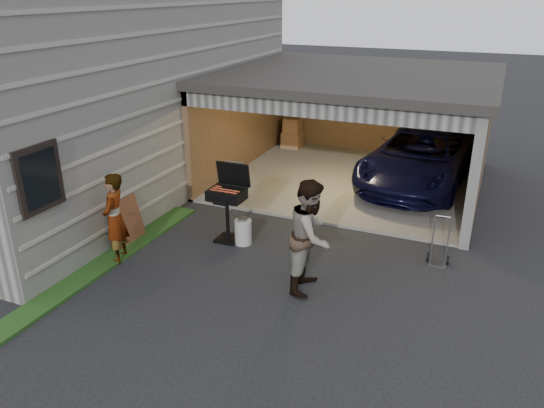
{
  "coord_description": "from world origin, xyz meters",
  "views": [
    {
      "loc": [
        4.13,
        -6.67,
        4.85
      ],
      "look_at": [
        0.56,
        1.59,
        1.15
      ],
      "focal_mm": 35.0,
      "sensor_mm": 36.0,
      "label": 1
    }
  ],
  "objects_px": {
    "bbq_grill": "(228,197)",
    "woman": "(115,218)",
    "man": "(311,236)",
    "hand_truck": "(438,255)",
    "minivan": "(420,159)",
    "plywood_panel": "(127,222)",
    "propane_tank": "(243,232)"
  },
  "relations": [
    {
      "from": "propane_tank",
      "to": "plywood_panel",
      "type": "xyz_separation_m",
      "value": [
        -2.16,
        -0.9,
        0.21
      ]
    },
    {
      "from": "minivan",
      "to": "bbq_grill",
      "type": "bearing_deg",
      "value": -116.51
    },
    {
      "from": "man",
      "to": "bbq_grill",
      "type": "relative_size",
      "value": 1.24
    },
    {
      "from": "woman",
      "to": "man",
      "type": "distance_m",
      "value": 3.7
    },
    {
      "from": "minivan",
      "to": "plywood_panel",
      "type": "xyz_separation_m",
      "value": [
        -4.86,
        -5.82,
        -0.23
      ]
    },
    {
      "from": "woman",
      "to": "bbq_grill",
      "type": "distance_m",
      "value": 2.22
    },
    {
      "from": "woman",
      "to": "plywood_panel",
      "type": "relative_size",
      "value": 1.83
    },
    {
      "from": "man",
      "to": "hand_truck",
      "type": "bearing_deg",
      "value": -50.7
    },
    {
      "from": "bbq_grill",
      "to": "man",
      "type": "bearing_deg",
      "value": -27.43
    },
    {
      "from": "bbq_grill",
      "to": "plywood_panel",
      "type": "relative_size",
      "value": 1.67
    },
    {
      "from": "minivan",
      "to": "hand_truck",
      "type": "bearing_deg",
      "value": -70.49
    },
    {
      "from": "man",
      "to": "plywood_panel",
      "type": "xyz_separation_m",
      "value": [
        -3.96,
        0.16,
        -0.52
      ]
    },
    {
      "from": "man",
      "to": "propane_tank",
      "type": "relative_size",
      "value": 3.84
    },
    {
      "from": "man",
      "to": "plywood_panel",
      "type": "height_order",
      "value": "man"
    },
    {
      "from": "minivan",
      "to": "plywood_panel",
      "type": "distance_m",
      "value": 7.59
    },
    {
      "from": "bbq_grill",
      "to": "plywood_panel",
      "type": "bearing_deg",
      "value": -151.94
    },
    {
      "from": "woman",
      "to": "man",
      "type": "xyz_separation_m",
      "value": [
        3.66,
        0.51,
        0.12
      ]
    },
    {
      "from": "minivan",
      "to": "propane_tank",
      "type": "xyz_separation_m",
      "value": [
        -2.7,
        -4.91,
        -0.45
      ]
    },
    {
      "from": "woman",
      "to": "hand_truck",
      "type": "height_order",
      "value": "woman"
    },
    {
      "from": "minivan",
      "to": "man",
      "type": "bearing_deg",
      "value": -92.86
    },
    {
      "from": "bbq_grill",
      "to": "woman",
      "type": "bearing_deg",
      "value": -132.57
    },
    {
      "from": "bbq_grill",
      "to": "hand_truck",
      "type": "height_order",
      "value": "bbq_grill"
    },
    {
      "from": "woman",
      "to": "man",
      "type": "relative_size",
      "value": 0.88
    },
    {
      "from": "plywood_panel",
      "to": "woman",
      "type": "bearing_deg",
      "value": -66.0
    },
    {
      "from": "man",
      "to": "hand_truck",
      "type": "height_order",
      "value": "man"
    },
    {
      "from": "hand_truck",
      "to": "propane_tank",
      "type": "bearing_deg",
      "value": -173.0
    },
    {
      "from": "plywood_panel",
      "to": "propane_tank",
      "type": "bearing_deg",
      "value": 22.75
    },
    {
      "from": "minivan",
      "to": "hand_truck",
      "type": "height_order",
      "value": "minivan"
    },
    {
      "from": "minivan",
      "to": "propane_tank",
      "type": "relative_size",
      "value": 9.83
    },
    {
      "from": "woman",
      "to": "bbq_grill",
      "type": "bearing_deg",
      "value": 119.5
    },
    {
      "from": "minivan",
      "to": "man",
      "type": "relative_size",
      "value": 2.56
    },
    {
      "from": "minivan",
      "to": "plywood_panel",
      "type": "height_order",
      "value": "minivan"
    }
  ]
}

